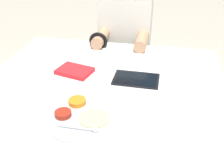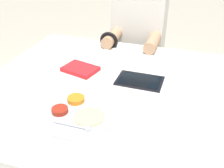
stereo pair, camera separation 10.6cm
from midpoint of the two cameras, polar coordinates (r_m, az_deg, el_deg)
The scene contains 5 objects.
dining_table at distance 1.39m, azimuth -4.27°, elevation -13.57°, with size 1.10×1.03×0.73m.
thali_tray at distance 0.99m, azimuth -9.77°, elevation -6.75°, with size 0.29×0.29×0.03m.
red_notebook at distance 1.28m, azimuth -10.47°, elevation 2.70°, with size 0.19×0.15×0.02m.
tablet_device at distance 1.21m, azimuth 2.77°, elevation 1.00°, with size 0.21×0.14×0.01m.
person_diner at distance 1.83m, azimuth 1.20°, elevation 5.92°, with size 0.34×0.41×1.20m.
Camera 1 is at (0.24, -0.96, 1.34)m, focal length 42.00 mm.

